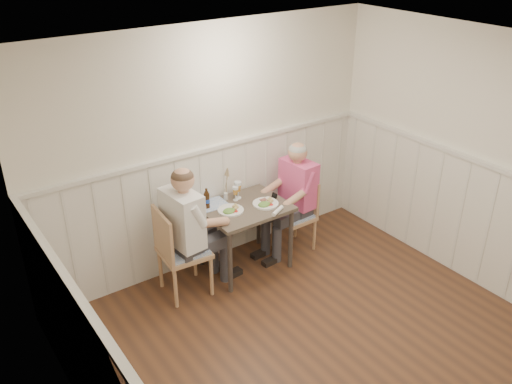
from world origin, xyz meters
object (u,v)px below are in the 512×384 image
Objects in this scene: chair_left at (178,249)px; grass_vase at (225,185)px; chair_right at (298,212)px; man_in_pink at (295,205)px; diner_cream at (188,241)px; dining_table at (245,215)px; beer_bottle at (207,199)px.

grass_vase is (0.73, 0.26, 0.40)m from chair_left.
chair_right is 0.10m from man_in_pink.
diner_cream is (0.10, -0.02, 0.07)m from chair_left.
chair_left is 0.12m from diner_cream.
dining_table is at bearing -179.70° from man_in_pink.
man_in_pink is 3.46× the size of grass_vase.
beer_bottle reaches higher than chair_left.
man_in_pink is at bearing 0.30° from dining_table.
dining_table is 0.38m from grass_vase.
dining_table is at bearing 1.18° from chair_left.
chair_left is 2.53× the size of grass_vase.
grass_vase is at bearing 24.09° from diner_cream.
man_in_pink is at bearing -17.57° from grass_vase.
man_in_pink is at bearing 149.60° from chair_right.
chair_right is at bearing 0.85° from diner_cream.
diner_cream is 0.51m from beer_bottle.
beer_bottle is at bearing -169.36° from grass_vase.
chair_left is (-1.53, -0.00, 0.07)m from chair_right.
diner_cream is at bearing -178.41° from man_in_pink.
chair_right is (0.72, -0.01, -0.19)m from dining_table.
chair_left is 0.69× the size of diner_cream.
grass_vase is at bearing 10.64° from beer_bottle.
man_in_pink is (0.68, 0.00, -0.09)m from dining_table.
grass_vase is (-0.80, 0.26, 0.46)m from chair_right.
diner_cream reaches higher than chair_left.
beer_bottle is at bearing 32.36° from diner_cream.
diner_cream is at bearing -10.43° from chair_left.
man_in_pink is 0.88m from grass_vase.
chair_left reaches higher than chair_right.
dining_table is 0.72m from diner_cream.
beer_bottle is (-1.06, 0.21, 0.39)m from chair_right.
dining_table is 0.82m from chair_left.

